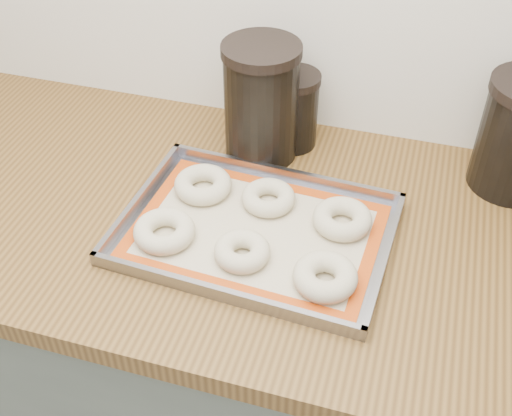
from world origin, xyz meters
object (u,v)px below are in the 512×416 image
(bagel_back_right, at_px, (342,219))
(canister_mid, at_px, (293,110))
(bagel_back_left, at_px, (203,185))
(bagel_front_left, at_px, (164,231))
(baking_tray, at_px, (256,231))
(bagel_front_mid, at_px, (242,251))
(bagel_back_mid, at_px, (268,198))
(bagel_front_right, at_px, (325,277))
(canister_left, at_px, (261,102))

(bagel_back_right, relative_size, canister_mid, 0.66)
(bagel_back_left, height_order, bagel_back_right, same)
(bagel_front_left, relative_size, bagel_back_right, 1.02)
(baking_tray, bearing_deg, canister_mid, 91.26)
(bagel_front_mid, height_order, canister_mid, canister_mid)
(bagel_front_left, height_order, bagel_back_mid, bagel_front_left)
(bagel_front_right, distance_m, bagel_back_mid, 0.21)
(bagel_back_mid, height_order, bagel_back_right, bagel_back_right)
(bagel_back_left, bearing_deg, canister_left, 66.35)
(canister_left, bearing_deg, bagel_back_right, -41.37)
(canister_mid, bearing_deg, bagel_front_mid, -89.61)
(bagel_back_mid, xyz_separation_m, canister_mid, (-0.01, 0.21, 0.06))
(baking_tray, height_order, bagel_front_left, bagel_front_left)
(baking_tray, xyz_separation_m, bagel_front_mid, (-0.00, -0.07, 0.01))
(bagel_front_mid, distance_m, bagel_front_right, 0.14)
(bagel_front_right, height_order, canister_mid, canister_mid)
(bagel_front_right, xyz_separation_m, canister_mid, (-0.15, 0.37, 0.06))
(baking_tray, height_order, canister_mid, canister_mid)
(bagel_front_left, relative_size, bagel_back_mid, 1.09)
(bagel_back_mid, height_order, canister_mid, canister_mid)
(bagel_back_left, distance_m, bagel_back_right, 0.27)
(bagel_front_left, bearing_deg, bagel_back_left, 81.51)
(bagel_front_right, relative_size, bagel_back_mid, 1.07)
(bagel_front_left, distance_m, canister_left, 0.32)
(baking_tray, distance_m, bagel_back_right, 0.15)
(bagel_front_mid, height_order, bagel_back_left, same)
(bagel_back_left, distance_m, canister_left, 0.19)
(bagel_back_right, height_order, canister_left, canister_left)
(baking_tray, bearing_deg, bagel_back_right, 22.10)
(bagel_front_right, relative_size, bagel_back_left, 0.97)
(bagel_front_left, height_order, bagel_back_right, same)
(bagel_front_right, bearing_deg, canister_mid, 111.50)
(bagel_back_mid, xyz_separation_m, bagel_back_right, (0.14, -0.02, 0.00))
(bagel_back_mid, bearing_deg, bagel_front_right, -49.58)
(canister_left, bearing_deg, bagel_front_left, -106.82)
(bagel_front_mid, bearing_deg, bagel_front_right, -7.14)
(bagel_front_right, distance_m, bagel_back_right, 0.14)
(bagel_front_left, height_order, bagel_front_mid, same)
(bagel_back_mid, relative_size, canister_left, 0.41)
(baking_tray, distance_m, bagel_front_left, 0.16)
(bagel_front_left, bearing_deg, canister_left, 73.18)
(bagel_back_left, xyz_separation_m, canister_mid, (0.12, 0.21, 0.06))
(baking_tray, relative_size, bagel_back_right, 4.59)
(bagel_front_left, bearing_deg, bagel_front_right, -5.37)
(bagel_back_left, height_order, canister_mid, canister_mid)
(bagel_front_right, bearing_deg, bagel_back_right, 89.79)
(canister_left, bearing_deg, bagel_back_left, -113.65)
(bagel_back_left, bearing_deg, bagel_front_left, -98.49)
(bagel_front_right, height_order, bagel_back_mid, bagel_front_right)
(bagel_back_mid, relative_size, canister_mid, 0.62)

